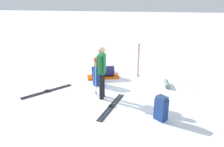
{
  "coord_description": "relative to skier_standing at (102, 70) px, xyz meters",
  "views": [
    {
      "loc": [
        6.76,
        1.15,
        3.14
      ],
      "look_at": [
        0.0,
        0.0,
        0.7
      ],
      "focal_mm": 35.19,
      "sensor_mm": 36.0,
      "label": 1
    }
  ],
  "objects": [
    {
      "name": "sleeping_mat_rolled",
      "position": [
        -1.31,
        2.13,
        -0.86
      ],
      "size": [
        0.56,
        0.23,
        0.18
      ],
      "primitive_type": "cylinder",
      "rotation": [
        0.0,
        1.57,
        3.23
      ],
      "color": "slate",
      "rests_on": "ground_plane"
    },
    {
      "name": "ski_pair_near",
      "position": [
        0.57,
        0.41,
        -0.94
      ],
      "size": [
        1.8,
        0.54,
        0.05
      ],
      "color": "black",
      "rests_on": "ground_plane"
    },
    {
      "name": "ground_plane",
      "position": [
        -0.42,
        0.25,
        -0.95
      ],
      "size": [
        80.0,
        80.0,
        0.0
      ],
      "primitive_type": "plane",
      "color": "white"
    },
    {
      "name": "backpack_large_dark",
      "position": [
        1.05,
        1.82,
        -0.62
      ],
      "size": [
        0.38,
        0.38,
        0.68
      ],
      "color": "navy",
      "rests_on": "ground_plane"
    },
    {
      "name": "ski_pair_far",
      "position": [
        -0.13,
        -1.97,
        -0.94
      ],
      "size": [
        1.51,
        1.31,
        0.05
      ],
      "color": "black",
      "rests_on": "ground_plane"
    },
    {
      "name": "ski_poles_planted_near",
      "position": [
        -0.2,
        -0.25,
        -0.28
      ],
      "size": [
        0.21,
        0.11,
        1.22
      ],
      "color": "#ABBFC7",
      "rests_on": "ground_plane"
    },
    {
      "name": "backpack_small_spare",
      "position": [
        -2.75,
        -0.79,
        -0.68
      ],
      "size": [
        0.4,
        0.39,
        0.56
      ],
      "color": "brown",
      "rests_on": "ground_plane"
    },
    {
      "name": "skier_standing",
      "position": [
        0.0,
        0.0,
        0.0
      ],
      "size": [
        0.57,
        0.23,
        1.7
      ],
      "color": "black",
      "rests_on": "ground_plane"
    },
    {
      "name": "backpack_bright",
      "position": [
        -1.03,
        -0.35,
        -0.63
      ],
      "size": [
        0.4,
        0.45,
        0.66
      ],
      "color": "navy",
      "rests_on": "ground_plane"
    },
    {
      "name": "gear_sled",
      "position": [
        -1.78,
        -0.35,
        -0.73
      ],
      "size": [
        0.82,
        1.33,
        0.49
      ],
      "color": "#E2590A",
      "rests_on": "ground_plane"
    },
    {
      "name": "ski_poles_planted_far",
      "position": [
        -2.17,
        1.03,
        -0.2
      ],
      "size": [
        0.2,
        0.11,
        1.36
      ],
      "color": "maroon",
      "rests_on": "ground_plane"
    }
  ]
}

